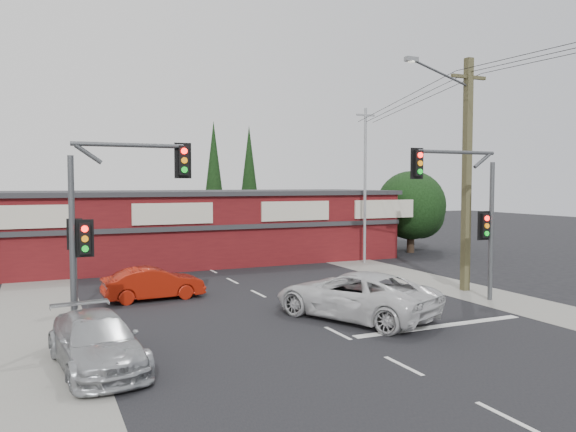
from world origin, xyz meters
name	(u,v)px	position (x,y,z in m)	size (l,w,h in m)	color
ground	(324,327)	(0.00, 0.00, 0.00)	(120.00, 120.00, 0.00)	black
road_strip	(267,298)	(0.00, 5.00, 0.01)	(14.00, 70.00, 0.01)	black
verge_left	(38,319)	(-8.50, 5.00, 0.01)	(3.00, 70.00, 0.02)	gray
verge_right	(435,283)	(8.50, 5.00, 0.01)	(3.00, 70.00, 0.02)	gray
stop_line	(441,326)	(3.50, -1.50, 0.01)	(6.50, 0.35, 0.01)	silver
white_suv	(354,295)	(1.51, 0.64, 0.81)	(2.70, 5.85, 1.62)	silver
silver_suv	(97,342)	(-7.15, -1.26, 0.67)	(1.88, 4.64, 1.35)	#A9ACAE
red_sedan	(153,283)	(-4.25, 6.62, 0.65)	(1.38, 3.96, 1.31)	#951809
lane_dashes	(367,348)	(0.00, -2.60, 0.01)	(0.12, 32.40, 0.01)	silver
shop_building	(175,226)	(-0.99, 16.99, 2.13)	(27.30, 8.40, 4.22)	#4F0F13
tree_cluster	(409,209)	(14.69, 15.44, 2.90)	(5.90, 5.10, 5.50)	#2D2116
conifer_near	(214,172)	(3.50, 24.00, 5.48)	(1.80, 1.80, 9.25)	#2D2116
conifer_far	(249,173)	(7.00, 26.00, 5.48)	(1.80, 1.80, 9.25)	#2D2116
traffic_mast_left	(109,207)	(-6.43, 2.00, 3.93)	(3.77, 0.27, 5.97)	#47494C
traffic_mast_right	(469,202)	(6.86, 1.00, 3.95)	(3.96, 0.27, 5.97)	#47494C
pedestal_signal	(75,245)	(-7.20, 6.01, 2.41)	(0.55, 0.27, 3.38)	#47494C
utility_pole	(465,166)	(8.36, 2.99, 5.40)	(4.38, 0.59, 10.00)	brown
steel_pole	(365,183)	(9.00, 12.00, 4.70)	(1.20, 0.16, 9.00)	gray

